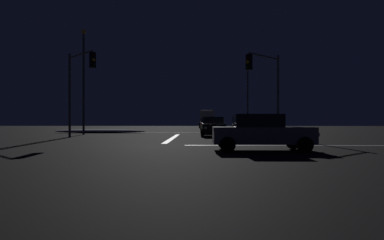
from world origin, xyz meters
TOP-DOWN VIEW (x-y plane):
  - ground at (0.00, 0.00)m, footprint 120.00×120.00m
  - stop_line_north at (0.00, 7.40)m, footprint 0.35×12.60m
  - centre_line_ns at (0.00, 19.00)m, footprint 22.00×0.15m
  - crosswalk_bar_east at (7.50, 0.00)m, footprint 12.60×0.40m
  - snow_bank_left_curb at (-8.20, 17.14)m, footprint 9.44×1.50m
  - snow_bank_right_curb at (8.20, 15.16)m, footprint 7.19×1.50m
  - sedan_black at (3.08, 10.21)m, footprint 2.02×4.33m
  - sedan_green at (3.07, 16.29)m, footprint 2.02×4.33m
  - sedan_white at (3.17, 22.94)m, footprint 2.02×4.33m
  - sedan_red at (3.05, 28.29)m, footprint 2.02×4.33m
  - sedan_orange at (3.04, 34.58)m, footprint 2.02×4.33m
  - box_truck at (3.19, 41.28)m, footprint 2.68×8.28m
  - sedan_gray_crossing at (4.61, -3.15)m, footprint 4.33×2.02m
  - traffic_signal_nw at (-6.73, 6.73)m, footprint 2.84×2.84m
  - traffic_signal_ne at (6.72, 6.72)m, footprint 2.82×2.82m
  - streetlamp_left_near at (-8.50, 13.00)m, footprint 0.44×0.44m
  - streetlamp_right_far at (8.50, 29.00)m, footprint 0.44×0.44m

SIDE VIEW (x-z plane):
  - ground at x=0.00m, z-range -0.10..0.00m
  - stop_line_north at x=0.00m, z-range 0.00..0.01m
  - centre_line_ns at x=0.00m, z-range 0.00..0.01m
  - crosswalk_bar_east at x=7.50m, z-range 0.00..0.01m
  - snow_bank_left_curb at x=-8.20m, z-range 0.00..0.38m
  - snow_bank_right_curb at x=8.20m, z-range 0.00..0.49m
  - sedan_black at x=3.08m, z-range 0.02..1.59m
  - sedan_green at x=3.07m, z-range 0.02..1.59m
  - sedan_white at x=3.17m, z-range 0.02..1.59m
  - sedan_red at x=3.05m, z-range 0.02..1.59m
  - sedan_orange at x=3.04m, z-range 0.02..1.59m
  - sedan_gray_crossing at x=4.61m, z-range 0.02..1.59m
  - box_truck at x=3.19m, z-range 0.17..3.25m
  - traffic_signal_ne at x=6.72m, z-range 1.14..7.27m
  - traffic_signal_nw at x=-6.73m, z-range 1.17..7.48m
  - streetlamp_right_far at x=8.50m, z-range 0.69..9.99m
  - streetlamp_left_near at x=-8.50m, z-range 0.70..10.23m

